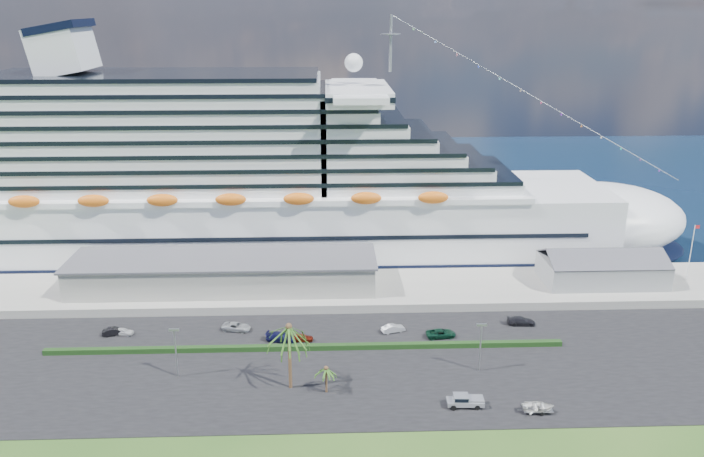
{
  "coord_description": "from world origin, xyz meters",
  "views": [
    {
      "loc": [
        -3.96,
        -88.69,
        56.17
      ],
      "look_at": [
        0.39,
        30.0,
        17.17
      ],
      "focal_mm": 35.0,
      "sensor_mm": 36.0,
      "label": 1
    }
  ],
  "objects_px": {
    "cruise_ship": "(251,185)",
    "pickup_truck": "(465,400)",
    "boat_trailer": "(538,407)",
    "parked_car_3": "(281,337)"
  },
  "relations": [
    {
      "from": "parked_car_3",
      "to": "pickup_truck",
      "type": "xyz_separation_m",
      "value": [
        28.03,
        -21.51,
        0.27
      ]
    },
    {
      "from": "parked_car_3",
      "to": "boat_trailer",
      "type": "relative_size",
      "value": 1.01
    },
    {
      "from": "boat_trailer",
      "to": "cruise_ship",
      "type": "bearing_deg",
      "value": 124.82
    },
    {
      "from": "parked_car_3",
      "to": "boat_trailer",
      "type": "bearing_deg",
      "value": -110.69
    },
    {
      "from": "cruise_ship",
      "to": "parked_car_3",
      "type": "relative_size",
      "value": 35.61
    },
    {
      "from": "pickup_truck",
      "to": "cruise_ship",
      "type": "bearing_deg",
      "value": 119.33
    },
    {
      "from": "cruise_ship",
      "to": "parked_car_3",
      "type": "xyz_separation_m",
      "value": [
        9.17,
        -44.7,
        -15.8
      ]
    },
    {
      "from": "cruise_ship",
      "to": "boat_trailer",
      "type": "relative_size",
      "value": 35.96
    },
    {
      "from": "cruise_ship",
      "to": "pickup_truck",
      "type": "bearing_deg",
      "value": -60.67
    },
    {
      "from": "parked_car_3",
      "to": "pickup_truck",
      "type": "height_order",
      "value": "pickup_truck"
    }
  ]
}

